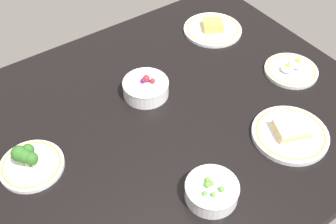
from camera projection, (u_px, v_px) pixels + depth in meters
The scene contains 7 objects.
dining_table at pixel (168, 121), 131.79cm from camera, with size 125.07×101.65×4.00cm, color black.
plate_broccoli at pixel (30, 162), 115.62cm from camera, with size 17.35×17.35×7.94cm.
bowl_berries at pixel (147, 87), 135.49cm from camera, with size 14.49×14.49×6.91cm.
bowl_peas at pixel (212, 191), 108.82cm from camera, with size 13.79×13.79×5.98cm.
plate_eggs at pixel (291, 69), 144.01cm from camera, with size 17.62×17.62×4.59cm.
plate_sandwich at pixel (290, 133), 123.93cm from camera, with size 21.95×21.95×4.71cm.
plate_cheese at pixel (213, 29), 160.39cm from camera, with size 21.41×21.41×3.97cm.
Camera 1 is at (51.46, 73.88, 98.28)cm, focal length 46.46 mm.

